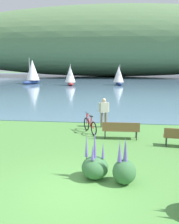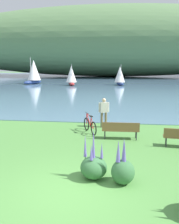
{
  "view_description": "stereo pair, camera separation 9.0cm",
  "coord_description": "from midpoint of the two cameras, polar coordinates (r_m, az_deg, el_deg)",
  "views": [
    {
      "loc": [
        1.27,
        -6.38,
        3.66
      ],
      "look_at": [
        -0.23,
        6.92,
        1.0
      ],
      "focal_mm": 39.32,
      "sensor_mm": 36.0,
      "label": 1
    },
    {
      "loc": [
        1.36,
        -6.37,
        3.66
      ],
      "look_at": [
        -0.23,
        6.92,
        1.0
      ],
      "focal_mm": 39.32,
      "sensor_mm": 36.0,
      "label": 2
    }
  ],
  "objects": [
    {
      "name": "sailboat_nearest_to_shore",
      "position": [
        41.92,
        7.13,
        8.44
      ],
      "size": [
        2.22,
        3.06,
        3.46
      ],
      "color": "navy",
      "rests_on": "bay_water"
    },
    {
      "name": "park_bench_near_camera",
      "position": [
        12.07,
        7.45,
        -3.94
      ],
      "size": [
        1.81,
        0.52,
        0.88
      ],
      "color": "brown",
      "rests_on": "ground"
    },
    {
      "name": "echium_bush_mid_cluster",
      "position": [
        8.07,
        1.29,
        -12.56
      ],
      "size": [
        0.86,
        0.86,
        1.64
      ],
      "color": "#386B3D",
      "rests_on": "ground"
    },
    {
      "name": "sailboat_toward_hillside",
      "position": [
        41.51,
        -4.19,
        8.5
      ],
      "size": [
        2.28,
        3.09,
        3.51
      ],
      "color": "#B22323",
      "rests_on": "bay_water"
    },
    {
      "name": "bay_water",
      "position": [
        54.94,
        5.49,
        7.39
      ],
      "size": [
        180.0,
        80.0,
        0.04
      ],
      "primitive_type": "cube",
      "color": "#5B7F9E",
      "rests_on": "ground"
    },
    {
      "name": "ground_plane",
      "position": [
        7.47,
        -4.45,
        -18.14
      ],
      "size": [
        200.0,
        200.0,
        0.0
      ],
      "primitive_type": "plane",
      "color": "#518E42"
    },
    {
      "name": "person_at_shoreline",
      "position": [
        14.15,
        3.54,
        0.29
      ],
      "size": [
        0.6,
        0.3,
        1.71
      ],
      "color": "#72604C",
      "rests_on": "ground"
    },
    {
      "name": "distant_hillside",
      "position": [
        70.84,
        4.61,
        15.97
      ],
      "size": [
        110.24,
        28.0,
        18.99
      ],
      "primitive_type": "ellipsoid",
      "color": "#567A4C",
      "rests_on": "bay_water"
    },
    {
      "name": "sailboat_mid_bay",
      "position": [
        45.3,
        -12.81,
        9.15
      ],
      "size": [
        3.23,
        3.98,
        4.63
      ],
      "color": "navy",
      "rests_on": "bay_water"
    },
    {
      "name": "echium_bush_closest_to_camera",
      "position": [
        7.8,
        8.09,
        -13.24
      ],
      "size": [
        0.73,
        0.73,
        1.49
      ],
      "color": "#386B3D",
      "rests_on": "ground"
    },
    {
      "name": "bicycle_leaning_near_bench",
      "position": [
        13.13,
        0.27,
        -3.15
      ],
      "size": [
        0.89,
        1.59,
        1.01
      ],
      "color": "black",
      "rests_on": "ground"
    }
  ]
}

